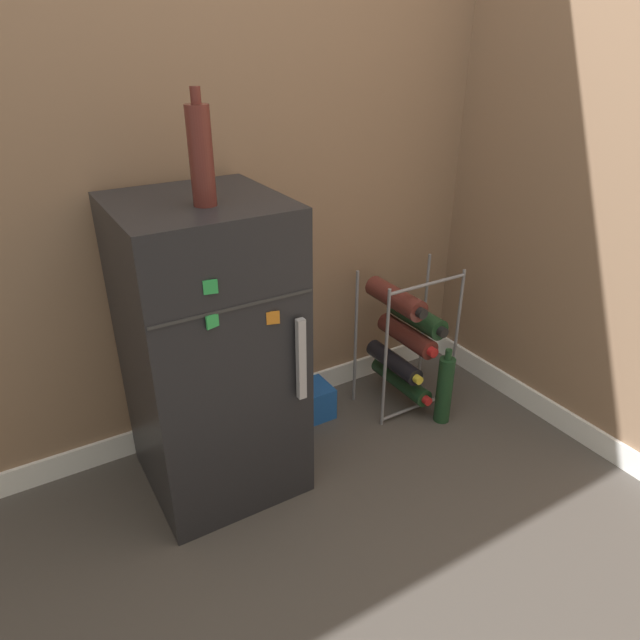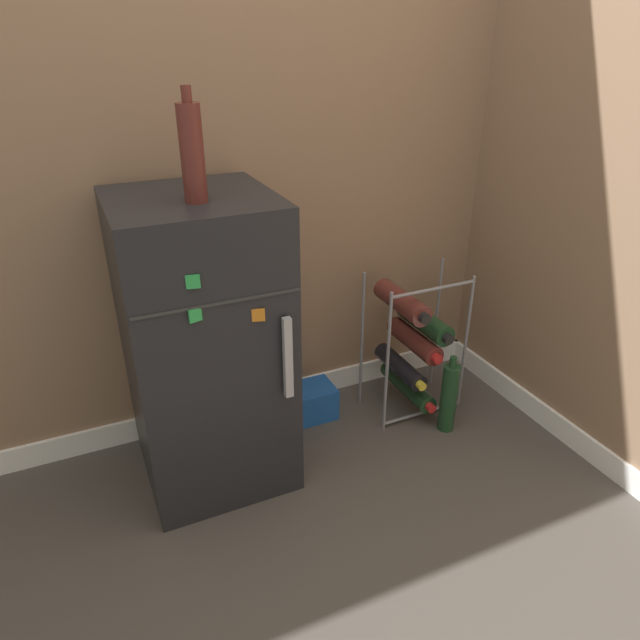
{
  "view_description": "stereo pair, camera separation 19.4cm",
  "coord_description": "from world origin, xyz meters",
  "px_view_note": "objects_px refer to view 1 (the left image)",
  "views": [
    {
      "loc": [
        -0.83,
        -1.16,
        1.35
      ],
      "look_at": [
        0.06,
        0.33,
        0.47
      ],
      "focal_mm": 32.0,
      "sensor_mm": 36.0,
      "label": 1
    },
    {
      "loc": [
        -0.66,
        -1.25,
        1.35
      ],
      "look_at": [
        0.06,
        0.33,
        0.47
      ],
      "focal_mm": 32.0,
      "sensor_mm": 36.0,
      "label": 2
    }
  ],
  "objects_px": {
    "mini_fridge": "(210,352)",
    "wine_rack": "(404,337)",
    "fridge_top_bottle": "(201,155)",
    "soda_box": "(303,404)",
    "loose_bottle_floor": "(444,389)"
  },
  "relations": [
    {
      "from": "mini_fridge",
      "to": "wine_rack",
      "type": "height_order",
      "value": "mini_fridge"
    },
    {
      "from": "mini_fridge",
      "to": "fridge_top_bottle",
      "type": "height_order",
      "value": "fridge_top_bottle"
    },
    {
      "from": "wine_rack",
      "to": "soda_box",
      "type": "distance_m",
      "value": 0.47
    },
    {
      "from": "loose_bottle_floor",
      "to": "wine_rack",
      "type": "bearing_deg",
      "value": 106.93
    },
    {
      "from": "mini_fridge",
      "to": "soda_box",
      "type": "height_order",
      "value": "mini_fridge"
    },
    {
      "from": "loose_bottle_floor",
      "to": "soda_box",
      "type": "bearing_deg",
      "value": 148.04
    },
    {
      "from": "wine_rack",
      "to": "loose_bottle_floor",
      "type": "height_order",
      "value": "wine_rack"
    },
    {
      "from": "soda_box",
      "to": "fridge_top_bottle",
      "type": "distance_m",
      "value": 1.1
    },
    {
      "from": "wine_rack",
      "to": "fridge_top_bottle",
      "type": "height_order",
      "value": "fridge_top_bottle"
    },
    {
      "from": "soda_box",
      "to": "loose_bottle_floor",
      "type": "bearing_deg",
      "value": -31.96
    },
    {
      "from": "mini_fridge",
      "to": "soda_box",
      "type": "relative_size",
      "value": 4.18
    },
    {
      "from": "mini_fridge",
      "to": "loose_bottle_floor",
      "type": "height_order",
      "value": "mini_fridge"
    },
    {
      "from": "mini_fridge",
      "to": "fridge_top_bottle",
      "type": "relative_size",
      "value": 3.3
    },
    {
      "from": "wine_rack",
      "to": "soda_box",
      "type": "relative_size",
      "value": 2.5
    },
    {
      "from": "wine_rack",
      "to": "fridge_top_bottle",
      "type": "distance_m",
      "value": 1.11
    }
  ]
}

